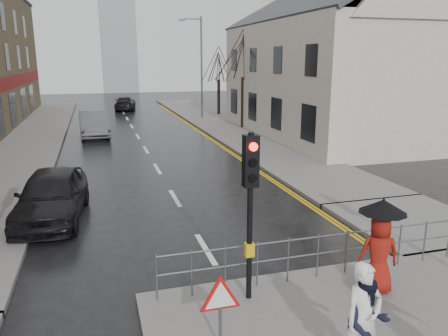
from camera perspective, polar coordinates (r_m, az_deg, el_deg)
ground at (r=9.13m, az=2.42°, el=-18.07°), size 120.00×120.00×0.00m
left_pavement at (r=30.94m, az=-23.66°, el=3.96°), size 4.00×44.00×0.14m
right_pavement at (r=33.89m, az=-0.83°, el=5.91°), size 4.00×40.00×0.14m
pavement_bridge_right at (r=14.52m, az=23.48°, el=-6.41°), size 4.00×4.20×0.14m
building_right_cream at (r=29.19m, az=13.80°, el=13.50°), size 9.00×16.40×10.10m
church_tower at (r=69.55m, az=-13.72°, el=17.07°), size 5.00×5.00×18.00m
traffic_signal_near_left at (r=8.34m, az=3.46°, el=-2.67°), size 0.28×0.27×3.40m
guard_railing_front at (r=9.93m, az=12.20°, el=-10.00°), size 7.14×0.04×1.00m
warning_sign at (r=7.40m, az=-0.47°, el=-16.94°), size 0.80×0.07×1.35m
street_lamp at (r=36.29m, az=-3.24°, el=13.77°), size 1.83×0.25×8.00m
tree_near at (r=30.98m, az=2.53°, el=14.54°), size 2.40×2.40×6.58m
tree_far at (r=38.77m, az=-0.71°, el=13.39°), size 2.40×2.40×5.64m
pedestrian_a at (r=7.32m, az=17.70°, el=-18.18°), size 0.70×0.51×1.78m
pedestrian_b at (r=7.42m, az=18.14°, el=-18.86°), size 0.79×0.63×1.54m
pedestrian_with_umbrella at (r=9.53m, az=19.68°, el=-9.07°), size 0.96×0.96×2.01m
car_parked at (r=14.47m, az=-21.58°, el=-3.31°), size 2.30×4.77×1.57m
car_mid at (r=29.37m, az=-16.62°, el=5.54°), size 1.96×5.01×1.62m
car_far at (r=44.17m, az=-12.79°, el=8.24°), size 2.44×4.76×1.32m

